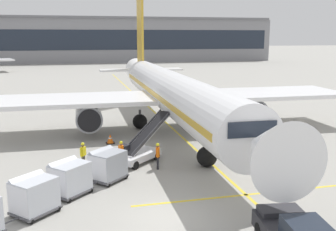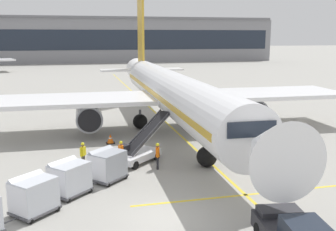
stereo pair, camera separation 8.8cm
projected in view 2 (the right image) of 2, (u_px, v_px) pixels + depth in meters
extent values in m
plane|color=#9E9B93|center=(166.00, 217.00, 18.73)|extent=(600.00, 600.00, 0.00)
cylinder|color=white|center=(172.00, 92.00, 34.93)|extent=(4.21, 33.55, 3.56)
cube|color=gold|center=(172.00, 92.00, 34.93)|extent=(4.22, 32.22, 0.43)
cone|color=white|center=(268.00, 150.00, 17.20)|extent=(3.45, 3.62, 3.38)
cone|color=white|center=(140.00, 71.00, 53.62)|extent=(3.14, 5.75, 3.03)
cube|color=white|center=(73.00, 100.00, 34.00)|extent=(16.04, 7.01, 0.36)
cylinder|color=#93969E|center=(89.00, 115.00, 33.89)|extent=(2.29, 4.40, 2.21)
cylinder|color=black|center=(90.00, 121.00, 31.76)|extent=(1.88, 0.16, 1.88)
cube|color=white|center=(258.00, 94.00, 37.67)|extent=(16.04, 7.01, 0.36)
cylinder|color=#93969E|center=(248.00, 109.00, 37.01)|extent=(2.29, 4.40, 2.21)
cylinder|color=black|center=(258.00, 113.00, 34.88)|extent=(1.88, 0.16, 1.88)
cube|color=gold|center=(141.00, 29.00, 51.17)|extent=(0.36, 4.02, 10.05)
cube|color=white|center=(142.00, 70.00, 51.94)|extent=(10.87, 2.89, 0.20)
cube|color=#1E2633|center=(246.00, 126.00, 19.48)|extent=(2.52, 1.65, 0.78)
cylinder|color=#47474C|center=(207.00, 149.00, 25.78)|extent=(0.22, 0.22, 1.11)
sphere|color=black|center=(207.00, 157.00, 25.89)|extent=(1.37, 1.37, 1.37)
cylinder|color=#47474C|center=(140.00, 116.00, 36.43)|extent=(0.22, 0.22, 1.11)
sphere|color=black|center=(140.00, 121.00, 36.54)|extent=(1.37, 1.37, 1.37)
cylinder|color=#47474C|center=(195.00, 113.00, 37.56)|extent=(0.22, 0.22, 1.11)
sphere|color=black|center=(195.00, 119.00, 37.67)|extent=(1.37, 1.37, 1.37)
cube|color=silver|center=(137.00, 156.00, 26.73)|extent=(3.59, 3.48, 0.44)
cube|color=black|center=(124.00, 150.00, 26.05)|extent=(0.82, 0.82, 0.70)
cylinder|color=#333338|center=(131.00, 147.00, 26.60)|extent=(0.08, 0.08, 0.80)
cube|color=silver|center=(147.00, 133.00, 27.41)|extent=(4.12, 3.89, 2.38)
cube|color=black|center=(147.00, 132.00, 27.39)|extent=(3.92, 3.69, 2.22)
cube|color=#333338|center=(153.00, 132.00, 27.14)|extent=(3.50, 3.23, 2.40)
cube|color=#333338|center=(142.00, 131.00, 27.62)|extent=(3.50, 3.23, 2.40)
cylinder|color=black|center=(156.00, 156.00, 27.34)|extent=(0.55, 0.53, 0.56)
cylinder|color=black|center=(140.00, 153.00, 28.14)|extent=(0.55, 0.53, 0.56)
cylinder|color=black|center=(135.00, 165.00, 25.40)|extent=(0.55, 0.53, 0.56)
cylinder|color=black|center=(118.00, 161.00, 26.21)|extent=(0.55, 0.53, 0.56)
cube|color=#515156|center=(108.00, 177.00, 23.50)|extent=(2.55, 2.54, 0.12)
cylinder|color=#4C4C51|center=(92.00, 184.00, 22.39)|extent=(0.56, 0.53, 0.07)
cube|color=#9EA3AD|center=(108.00, 164.00, 23.34)|extent=(2.41, 2.40, 1.50)
cube|color=#9EA3AD|center=(102.00, 155.00, 23.45)|extent=(1.91, 1.87, 0.74)
cube|color=silver|center=(96.00, 169.00, 22.54)|extent=(1.01, 1.07, 1.38)
sphere|color=black|center=(90.00, 180.00, 23.21)|extent=(0.30, 0.30, 0.30)
sphere|color=black|center=(108.00, 184.00, 22.49)|extent=(0.30, 0.30, 0.30)
sphere|color=black|center=(108.00, 172.00, 24.53)|extent=(0.30, 0.30, 0.30)
sphere|color=black|center=(125.00, 176.00, 23.80)|extent=(0.30, 0.30, 0.30)
cube|color=#515156|center=(70.00, 191.00, 21.39)|extent=(2.55, 2.54, 0.12)
cylinder|color=#4C4C51|center=(51.00, 200.00, 20.28)|extent=(0.56, 0.53, 0.07)
cube|color=silver|center=(70.00, 177.00, 21.23)|extent=(2.41, 2.40, 1.50)
cube|color=silver|center=(64.00, 166.00, 21.35)|extent=(1.91, 1.87, 0.74)
cube|color=silver|center=(56.00, 182.00, 20.44)|extent=(1.01, 1.07, 1.38)
sphere|color=black|center=(50.00, 194.00, 21.11)|extent=(0.30, 0.30, 0.30)
sphere|color=black|center=(68.00, 200.00, 20.38)|extent=(0.30, 0.30, 0.30)
sphere|color=black|center=(73.00, 185.00, 22.42)|extent=(0.30, 0.30, 0.30)
sphere|color=black|center=(90.00, 190.00, 21.70)|extent=(0.30, 0.30, 0.30)
cube|color=#515156|center=(35.00, 210.00, 19.09)|extent=(2.55, 2.54, 0.12)
cylinder|color=#4C4C51|center=(11.00, 221.00, 17.99)|extent=(0.56, 0.53, 0.07)
cube|color=silver|center=(34.00, 194.00, 18.93)|extent=(2.41, 2.40, 1.50)
cube|color=silver|center=(28.00, 182.00, 19.05)|extent=(1.91, 1.87, 0.74)
cube|color=silver|center=(17.00, 201.00, 18.14)|extent=(1.01, 1.07, 1.38)
sphere|color=black|center=(12.00, 214.00, 18.81)|extent=(0.30, 0.30, 0.30)
sphere|color=black|center=(31.00, 221.00, 18.09)|extent=(0.30, 0.30, 0.30)
sphere|color=black|center=(39.00, 202.00, 20.13)|extent=(0.30, 0.30, 0.30)
sphere|color=black|center=(57.00, 208.00, 19.40)|extent=(0.30, 0.30, 0.30)
cube|color=#28282D|center=(279.00, 211.00, 16.82)|extent=(1.90, 1.20, 0.24)
cylinder|color=black|center=(302.00, 229.00, 16.79)|extent=(0.38, 0.79, 0.76)
cylinder|color=black|center=(158.00, 163.00, 25.41)|extent=(0.15, 0.15, 0.86)
cylinder|color=black|center=(158.00, 162.00, 25.58)|extent=(0.15, 0.15, 0.86)
cube|color=orange|center=(158.00, 152.00, 25.35)|extent=(0.31, 0.42, 0.58)
cube|color=white|center=(156.00, 152.00, 25.34)|extent=(0.08, 0.34, 0.08)
sphere|color=brown|center=(157.00, 146.00, 25.27)|extent=(0.21, 0.21, 0.21)
sphere|color=yellow|center=(157.00, 145.00, 25.26)|extent=(0.23, 0.23, 0.23)
cylinder|color=orange|center=(158.00, 154.00, 25.13)|extent=(0.09, 0.09, 0.56)
cylinder|color=orange|center=(157.00, 152.00, 25.60)|extent=(0.09, 0.09, 0.56)
cylinder|color=#514C42|center=(83.00, 162.00, 25.56)|extent=(0.15, 0.15, 0.86)
cylinder|color=#514C42|center=(84.00, 161.00, 25.73)|extent=(0.15, 0.15, 0.86)
cube|color=yellow|center=(83.00, 151.00, 25.50)|extent=(0.40, 0.45, 0.58)
cube|color=white|center=(81.00, 151.00, 25.54)|extent=(0.19, 0.30, 0.08)
sphere|color=brown|center=(83.00, 145.00, 25.42)|extent=(0.21, 0.21, 0.21)
sphere|color=yellow|center=(83.00, 144.00, 25.41)|extent=(0.23, 0.23, 0.23)
cylinder|color=yellow|center=(81.00, 153.00, 25.29)|extent=(0.09, 0.09, 0.56)
cylinder|color=yellow|center=(85.00, 151.00, 25.74)|extent=(0.09, 0.09, 0.56)
cylinder|color=#514C42|center=(122.00, 160.00, 25.93)|extent=(0.15, 0.15, 0.86)
cylinder|color=#514C42|center=(121.00, 160.00, 26.07)|extent=(0.15, 0.15, 0.86)
cube|color=orange|center=(121.00, 150.00, 25.86)|extent=(0.36, 0.44, 0.58)
cube|color=white|center=(119.00, 150.00, 25.78)|extent=(0.14, 0.32, 0.08)
sphere|color=#9E7051|center=(121.00, 144.00, 25.77)|extent=(0.21, 0.21, 0.21)
sphere|color=yellow|center=(121.00, 143.00, 25.76)|extent=(0.23, 0.23, 0.23)
cylinder|color=orange|center=(123.00, 151.00, 25.67)|extent=(0.09, 0.09, 0.56)
cylinder|color=orange|center=(119.00, 149.00, 26.06)|extent=(0.09, 0.09, 0.56)
cube|color=black|center=(110.00, 143.00, 31.65)|extent=(0.69, 0.69, 0.05)
cone|color=orange|center=(110.00, 138.00, 31.58)|extent=(0.55, 0.55, 0.72)
cylinder|color=white|center=(110.00, 138.00, 31.57)|extent=(0.30, 0.30, 0.09)
cube|color=yellow|center=(176.00, 131.00, 35.71)|extent=(0.20, 110.00, 0.01)
cube|color=yellow|center=(240.00, 195.00, 21.32)|extent=(12.00, 0.20, 0.01)
cube|color=gray|center=(79.00, 41.00, 129.27)|extent=(128.84, 17.07, 13.78)
cube|color=#1E2633|center=(80.00, 40.00, 121.02)|extent=(124.98, 0.10, 6.20)
cube|color=slate|center=(78.00, 18.00, 126.20)|extent=(127.55, 14.51, 0.70)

